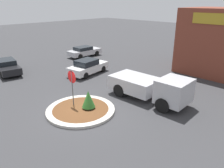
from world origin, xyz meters
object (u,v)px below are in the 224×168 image
at_px(utility_truck, 151,87).
at_px(parked_sedan_white, 88,67).
at_px(parked_sedan_silver, 84,51).
at_px(stop_sign, 72,82).
at_px(parked_sedan_black, 7,66).

relative_size(utility_truck, parked_sedan_white, 1.35).
xyz_separation_m(parked_sedan_silver, parked_sedan_white, (5.96, -4.27, 0.05)).
height_order(utility_truck, parked_sedan_white, utility_truck).
relative_size(stop_sign, utility_truck, 0.43).
distance_m(stop_sign, parked_sedan_silver, 14.50).
relative_size(stop_sign, parked_sedan_silver, 0.60).
bearing_deg(parked_sedan_silver, parked_sedan_white, -124.88).
bearing_deg(parked_sedan_silver, stop_sign, -130.54).
relative_size(parked_sedan_silver, parked_sedan_black, 0.93).
relative_size(utility_truck, parked_sedan_silver, 1.38).
bearing_deg(utility_truck, stop_sign, -125.46).
distance_m(parked_sedan_white, parked_sedan_black, 7.99).
distance_m(utility_truck, parked_sedan_silver, 14.74).
bearing_deg(parked_sedan_silver, utility_truck, -108.95).
bearing_deg(utility_truck, parked_sedan_silver, 158.26).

